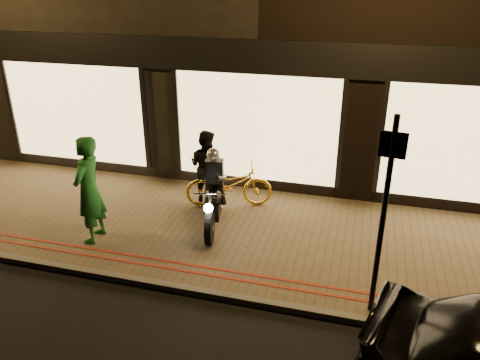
{
  "coord_description": "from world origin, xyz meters",
  "views": [
    {
      "loc": [
        2.29,
        -5.66,
        4.71
      ],
      "look_at": [
        0.11,
        2.24,
        1.1
      ],
      "focal_mm": 35.0,
      "sensor_mm": 36.0,
      "label": 1
    }
  ],
  "objects_px": {
    "bicycle_gold": "(229,185)",
    "person_green": "(89,190)",
    "sign_post": "(384,209)",
    "motorcycle": "(214,197)"
  },
  "relations": [
    {
      "from": "sign_post",
      "to": "bicycle_gold",
      "type": "distance_m",
      "value": 4.25
    },
    {
      "from": "motorcycle",
      "to": "bicycle_gold",
      "type": "bearing_deg",
      "value": 77.13
    },
    {
      "from": "sign_post",
      "to": "bicycle_gold",
      "type": "height_order",
      "value": "sign_post"
    },
    {
      "from": "bicycle_gold",
      "to": "person_green",
      "type": "xyz_separation_m",
      "value": [
        -2.04,
        -2.02,
        0.53
      ]
    },
    {
      "from": "motorcycle",
      "to": "sign_post",
      "type": "height_order",
      "value": "sign_post"
    },
    {
      "from": "bicycle_gold",
      "to": "person_green",
      "type": "relative_size",
      "value": 0.91
    },
    {
      "from": "person_green",
      "to": "sign_post",
      "type": "bearing_deg",
      "value": 78.1
    },
    {
      "from": "sign_post",
      "to": "person_green",
      "type": "xyz_separation_m",
      "value": [
        -5.07,
        0.72,
        -0.66
      ]
    },
    {
      "from": "motorcycle",
      "to": "bicycle_gold",
      "type": "relative_size",
      "value": 1.04
    },
    {
      "from": "bicycle_gold",
      "to": "person_green",
      "type": "bearing_deg",
      "value": 116.78
    }
  ]
}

